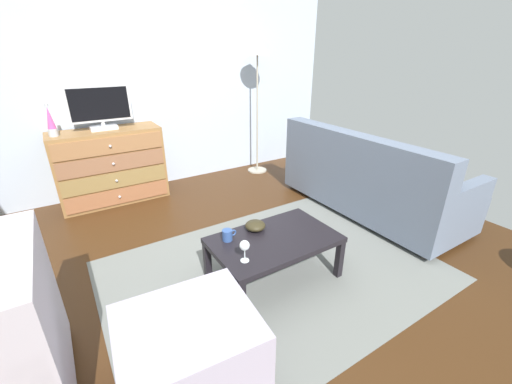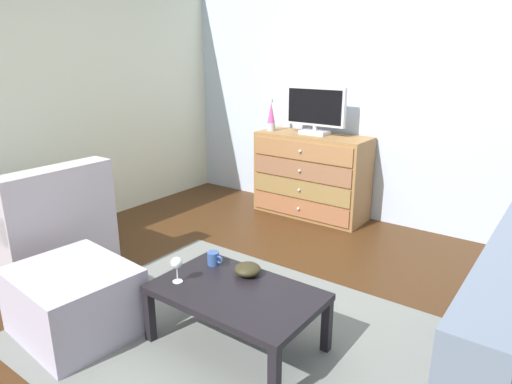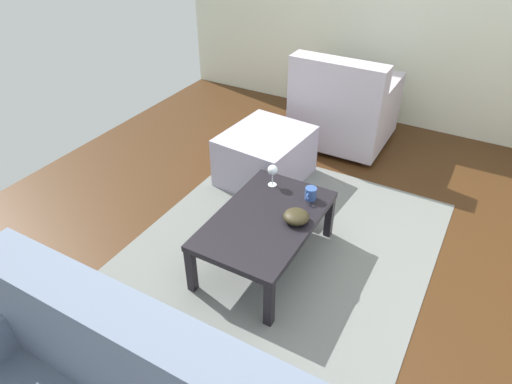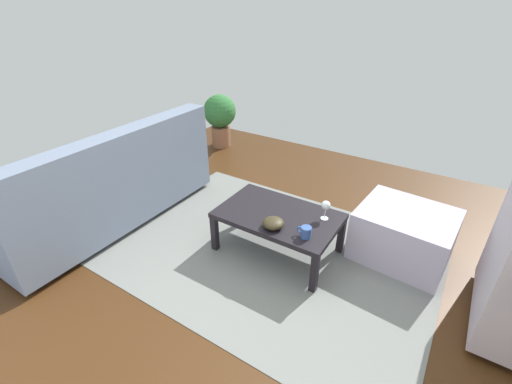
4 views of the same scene
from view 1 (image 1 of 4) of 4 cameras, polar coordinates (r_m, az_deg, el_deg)
name	(u,v)px [view 1 (image 1 of 4)]	position (r m, az deg, el deg)	size (l,w,h in m)	color
ground_plane	(241,269)	(2.79, -2.63, -13.49)	(5.24, 5.03, 0.05)	#3F2511
wall_accent_rear	(148,87)	(4.37, -18.66, 17.23)	(5.24, 0.12, 2.50)	silver
area_rug	(274,271)	(2.72, 3.28, -13.80)	(2.60, 1.90, 0.01)	slate
dresser	(111,166)	(4.12, -24.37, 4.19)	(1.17, 0.49, 0.86)	olive
tv	(100,107)	(3.99, -26.02, 13.47)	(0.65, 0.18, 0.48)	silver
lava_lamp	(51,122)	(3.92, -32.70, 10.41)	(0.09, 0.09, 0.33)	#B7B7BC
coffee_table	(274,243)	(2.48, 3.25, -8.99)	(0.95, 0.59, 0.36)	black
wine_glass	(245,246)	(2.15, -2.05, -9.60)	(0.07, 0.07, 0.16)	silver
mug	(228,235)	(2.42, -5.07, -7.62)	(0.11, 0.08, 0.08)	#304E8E
bowl_decorative	(255,226)	(2.54, -0.13, -5.99)	(0.16, 0.16, 0.07)	#2F2917
couch_large	(367,182)	(3.73, 19.13, 1.77)	(0.85, 2.02, 0.91)	#332319
ottoman	(190,351)	(1.93, -11.74, -25.88)	(0.70, 0.60, 0.42)	#A79FB6
standing_lamp	(257,61)	(4.57, 0.25, 22.25)	(0.32, 0.32, 1.79)	#A59E8C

